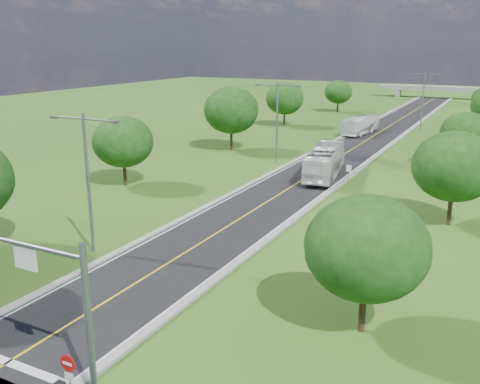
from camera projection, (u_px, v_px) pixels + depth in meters
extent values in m
plane|color=#264F16|center=(356.00, 147.00, 76.95)|extent=(260.00, 260.00, 0.00)
cube|color=black|center=(366.00, 141.00, 82.08)|extent=(8.00, 150.00, 0.06)
cube|color=gray|center=(340.00, 138.00, 83.93)|extent=(0.50, 150.00, 0.22)
cube|color=gray|center=(394.00, 142.00, 80.19)|extent=(0.50, 150.00, 0.22)
cylinder|color=slate|center=(89.00, 329.00, 21.16)|extent=(0.28, 0.28, 7.20)
cylinder|color=slate|center=(7.00, 241.00, 22.20)|extent=(8.40, 0.20, 0.20)
cube|color=white|center=(25.00, 258.00, 21.92)|extent=(1.25, 0.06, 1.00)
cylinder|color=slate|center=(70.00, 381.00, 21.72)|extent=(0.08, 0.08, 2.50)
cylinder|color=#B20F0F|center=(68.00, 363.00, 21.46)|extent=(0.76, 0.05, 0.76)
cube|color=white|center=(67.00, 364.00, 21.44)|extent=(0.50, 0.02, 0.12)
cube|color=white|center=(69.00, 376.00, 21.62)|extent=(0.45, 0.04, 0.30)
cylinder|color=slate|center=(349.00, 176.00, 55.49)|extent=(0.08, 0.08, 2.40)
cube|color=white|center=(349.00, 168.00, 55.25)|extent=(0.55, 0.04, 0.70)
cube|color=gray|center=(398.00, 93.00, 149.62)|extent=(1.20, 3.00, 2.00)
cube|color=gray|center=(475.00, 96.00, 140.83)|extent=(1.20, 3.00, 2.00)
cube|color=gray|center=(436.00, 88.00, 144.80)|extent=(30.00, 3.00, 1.20)
cylinder|color=slate|center=(88.00, 185.00, 37.11)|extent=(0.22, 0.22, 10.00)
cylinder|color=slate|center=(68.00, 118.00, 36.48)|extent=(2.80, 0.12, 0.12)
cylinder|color=slate|center=(99.00, 120.00, 35.25)|extent=(2.80, 0.12, 0.12)
cube|color=slate|center=(54.00, 117.00, 37.07)|extent=(0.50, 0.25, 0.18)
cube|color=slate|center=(115.00, 122.00, 34.70)|extent=(0.50, 0.25, 0.18)
cylinder|color=slate|center=(277.00, 123.00, 65.39)|extent=(0.22, 0.22, 10.00)
cylinder|color=slate|center=(267.00, 85.00, 64.76)|extent=(2.80, 0.12, 0.12)
cylinder|color=slate|center=(288.00, 86.00, 63.53)|extent=(2.80, 0.12, 0.12)
cube|color=slate|center=(257.00, 85.00, 65.35)|extent=(0.50, 0.25, 0.18)
cube|color=slate|center=(299.00, 87.00, 62.97)|extent=(0.50, 0.25, 0.18)
cylinder|color=slate|center=(423.00, 102.00, 88.39)|extent=(0.22, 0.22, 10.00)
cylinder|color=slate|center=(416.00, 74.00, 87.76)|extent=(2.80, 0.12, 0.12)
cylinder|color=slate|center=(434.00, 74.00, 86.53)|extent=(2.80, 0.12, 0.12)
cube|color=slate|center=(408.00, 74.00, 88.35)|extent=(0.50, 0.25, 0.18)
cube|color=slate|center=(443.00, 75.00, 85.97)|extent=(0.50, 0.25, 0.18)
cylinder|color=black|center=(125.00, 173.00, 56.20)|extent=(0.36, 0.36, 2.70)
ellipsoid|color=#12380F|center=(123.00, 142.00, 55.31)|extent=(6.30, 6.30, 5.36)
cylinder|color=black|center=(231.00, 139.00, 74.54)|extent=(0.36, 0.36, 3.24)
ellipsoid|color=#12380F|center=(231.00, 110.00, 73.47)|extent=(7.56, 7.56, 6.43)
cylinder|color=black|center=(284.00, 118.00, 96.03)|extent=(0.36, 0.36, 2.88)
ellipsoid|color=#12380F|center=(285.00, 98.00, 95.08)|extent=(6.72, 6.72, 5.71)
cylinder|color=black|center=(338.00, 106.00, 115.54)|extent=(0.36, 0.36, 2.52)
ellipsoid|color=#12380F|center=(338.00, 92.00, 114.71)|extent=(5.88, 5.88, 5.00)
cylinder|color=black|center=(363.00, 307.00, 27.59)|extent=(0.36, 0.36, 2.70)
ellipsoid|color=#12380F|center=(367.00, 248.00, 26.70)|extent=(6.30, 6.30, 5.36)
cylinder|color=black|center=(450.00, 208.00, 43.82)|extent=(0.36, 0.36, 2.88)
ellipsoid|color=#12380F|center=(455.00, 166.00, 42.87)|extent=(6.72, 6.72, 5.71)
cylinder|color=black|center=(463.00, 159.00, 63.16)|extent=(0.36, 0.36, 2.52)
ellipsoid|color=#12380F|center=(466.00, 133.00, 62.33)|extent=(5.88, 5.88, 5.00)
imported|color=silver|center=(325.00, 161.00, 59.56)|extent=(4.97, 12.67, 3.44)
imported|color=white|center=(361.00, 125.00, 87.65)|extent=(3.65, 10.65, 2.91)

